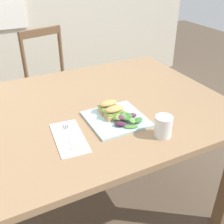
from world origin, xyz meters
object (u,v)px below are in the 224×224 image
Objects in this scene: dining_table at (83,126)px; cup_extra_side at (163,126)px; fork_on_napkin at (68,135)px; chair_wooden_far at (54,82)px; sandwich_half_back at (108,106)px; plate_lunch at (116,119)px; sandwich_half_front at (114,112)px.

dining_table is 0.45m from cup_extra_side.
fork_on_napkin is 2.06× the size of cup_extra_side.
chair_wooden_far is at bearing 77.94° from fork_on_napkin.
sandwich_half_back reaches higher than fork_on_napkin.
plate_lunch is at bearing 120.21° from cup_extra_side.
fork_on_napkin is at bearing -172.35° from sandwich_half_front.
sandwich_half_back is (0.09, -0.10, 0.14)m from dining_table.
sandwich_half_back is (-0.00, 0.06, 0.00)m from sandwich_half_front.
sandwich_half_back reaches higher than dining_table.
sandwich_half_back is at bearing 90.11° from sandwich_half_front.
plate_lunch is at bearing 5.34° from fork_on_napkin.
sandwich_half_back is 0.48× the size of fork_on_napkin.
sandwich_half_back is 0.25m from fork_on_napkin.
chair_wooden_far is at bearing 83.10° from dining_table.
cup_extra_side is at bearing -65.79° from sandwich_half_back.
sandwich_half_front is 0.06m from sandwich_half_back.
dining_table is 15.92× the size of cup_extra_side.
plate_lunch is (-0.02, -1.19, 0.30)m from chair_wooden_far.
sandwich_half_back is (-0.00, 0.07, 0.03)m from plate_lunch.
dining_table is 16.12× the size of sandwich_half_front.
plate_lunch is at bearing -59.92° from dining_table.
sandwich_half_front is at bearing 120.12° from cup_extra_side.
fork_on_napkin is at bearing -125.21° from dining_table.
chair_wooden_far is 9.78× the size of sandwich_half_front.
chair_wooden_far is 1.42m from cup_extra_side.
fork_on_napkin is at bearing -174.66° from plate_lunch.
cup_extra_side is at bearing -86.30° from chair_wooden_far.
chair_wooden_far is at bearing 93.70° from cup_extra_side.
dining_table is at bearing 54.79° from fork_on_napkin.
fork_on_napkin is (-0.26, -1.21, 0.30)m from chair_wooden_far.
dining_table is at bearing 132.78° from sandwich_half_back.
plate_lunch is 0.03m from sandwich_half_front.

